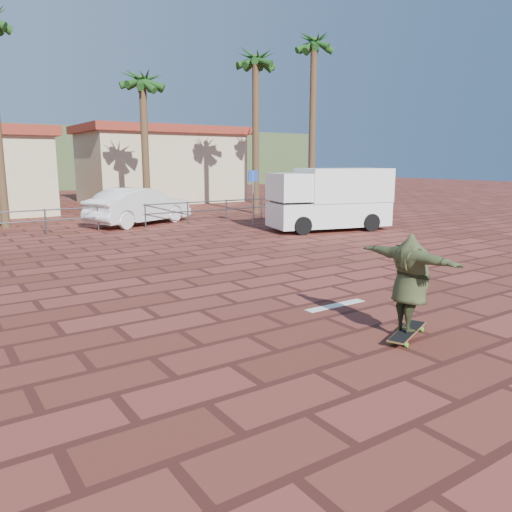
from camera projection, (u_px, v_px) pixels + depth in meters
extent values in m
plane|color=brown|center=(271.00, 297.00, 10.41)|extent=(120.00, 120.00, 0.00)
cube|color=white|center=(336.00, 305.00, 9.81)|extent=(1.40, 0.22, 0.01)
cylinder|color=#47494F|center=(46.00, 222.00, 19.00)|extent=(0.06, 0.06, 1.00)
cylinder|color=#47494F|center=(98.00, 218.00, 20.09)|extent=(0.06, 0.06, 1.00)
cylinder|color=#47494F|center=(145.00, 215.00, 21.19)|extent=(0.06, 0.06, 1.00)
cylinder|color=#47494F|center=(188.00, 213.00, 22.28)|extent=(0.06, 0.06, 1.00)
cylinder|color=#47494F|center=(226.00, 210.00, 23.38)|extent=(0.06, 0.06, 1.00)
cylinder|color=#47494F|center=(261.00, 208.00, 24.47)|extent=(0.06, 0.06, 1.00)
cylinder|color=#47494F|center=(294.00, 206.00, 25.57)|extent=(0.06, 0.06, 1.00)
cylinder|color=#47494F|center=(323.00, 204.00, 26.66)|extent=(0.06, 0.06, 1.00)
cylinder|color=#47494F|center=(97.00, 207.00, 20.01)|extent=(24.00, 0.05, 0.05)
cylinder|color=#47494F|center=(98.00, 217.00, 20.08)|extent=(24.00, 0.05, 0.05)
cylinder|color=brown|center=(145.00, 151.00, 24.34)|extent=(0.36, 0.36, 6.50)
sphere|color=#1E4E1A|center=(142.00, 80.00, 23.72)|extent=(2.40, 2.40, 2.40)
cylinder|color=brown|center=(256.00, 139.00, 26.01)|extent=(0.36, 0.36, 7.80)
sphere|color=#1E4E1A|center=(256.00, 59.00, 25.26)|extent=(2.40, 2.40, 2.40)
cylinder|color=brown|center=(312.00, 130.00, 26.74)|extent=(0.36, 0.36, 8.80)
sphere|color=#1E4E1A|center=(314.00, 42.00, 25.90)|extent=(2.40, 2.40, 2.40)
cube|color=beige|center=(162.00, 168.00, 33.92)|extent=(10.00, 6.00, 4.50)
cube|color=maroon|center=(160.00, 131.00, 33.45)|extent=(10.60, 6.60, 0.50)
cube|color=olive|center=(407.00, 331.00, 8.02)|extent=(1.24, 0.72, 0.02)
cube|color=black|center=(407.00, 331.00, 8.01)|extent=(1.19, 0.69, 0.00)
cube|color=silver|center=(399.00, 341.00, 7.67)|extent=(0.14, 0.21, 0.03)
cube|color=silver|center=(415.00, 326.00, 8.37)|extent=(0.14, 0.21, 0.03)
cylinder|color=#52D32C|center=(407.00, 345.00, 7.61)|extent=(0.09, 0.06, 0.08)
cylinder|color=#52D32C|center=(391.00, 342.00, 7.75)|extent=(0.09, 0.06, 0.08)
cylinder|color=#52D32C|center=(422.00, 329.00, 8.31)|extent=(0.09, 0.06, 0.08)
cylinder|color=#52D32C|center=(407.00, 327.00, 8.44)|extent=(0.09, 0.06, 0.08)
imported|color=#373E21|center=(410.00, 283.00, 7.86)|extent=(0.60, 1.96, 1.58)
cube|color=white|center=(329.00, 214.00, 20.33)|extent=(5.13, 3.07, 0.98)
cube|color=white|center=(343.00, 185.00, 20.32)|extent=(3.94, 2.85, 1.33)
cube|color=white|center=(291.00, 187.00, 19.56)|extent=(1.86, 2.24, 1.06)
cube|color=black|center=(277.00, 198.00, 19.45)|extent=(0.42, 1.48, 0.58)
cylinder|color=black|center=(302.00, 226.00, 19.00)|extent=(0.75, 0.42, 0.71)
cylinder|color=black|center=(284.00, 220.00, 20.72)|extent=(0.75, 0.42, 0.71)
cylinder|color=black|center=(371.00, 222.00, 20.00)|extent=(0.75, 0.42, 0.71)
cylinder|color=black|center=(347.00, 217.00, 21.72)|extent=(0.75, 0.42, 0.71)
imported|color=white|center=(140.00, 206.00, 22.02)|extent=(5.22, 3.49, 1.63)
cylinder|color=gray|center=(253.00, 198.00, 21.72)|extent=(0.06, 0.06, 2.36)
cube|color=#193FB2|center=(253.00, 176.00, 21.53)|extent=(0.48, 0.09, 0.48)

